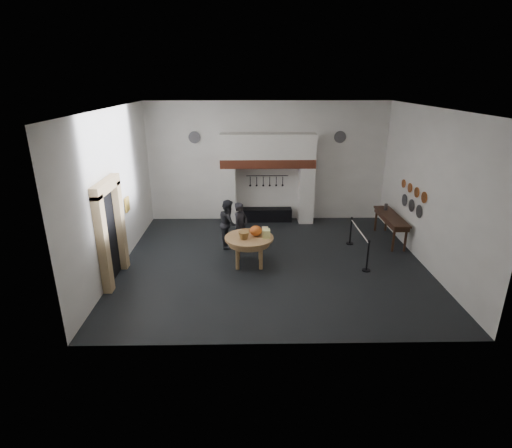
{
  "coord_description": "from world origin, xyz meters",
  "views": [
    {
      "loc": [
        -0.7,
        -11.0,
        5.25
      ],
      "look_at": [
        -0.51,
        -0.35,
        1.35
      ],
      "focal_mm": 28.0,
      "sensor_mm": 36.0,
      "label": 1
    }
  ],
  "objects_px": {
    "iron_range": "(267,215)",
    "work_table": "(249,238)",
    "side_table": "(391,216)",
    "barrier_post_near": "(368,257)",
    "visitor_far": "(229,223)",
    "barrier_post_far": "(351,231)",
    "visitor_near": "(241,227)"
  },
  "relations": [
    {
      "from": "side_table",
      "to": "barrier_post_far",
      "type": "distance_m",
      "value": 1.5
    },
    {
      "from": "side_table",
      "to": "barrier_post_near",
      "type": "bearing_deg",
      "value": -121.6
    },
    {
      "from": "visitor_far",
      "to": "side_table",
      "type": "relative_size",
      "value": 0.72
    },
    {
      "from": "barrier_post_near",
      "to": "work_table",
      "type": "bearing_deg",
      "value": 171.42
    },
    {
      "from": "visitor_near",
      "to": "side_table",
      "type": "height_order",
      "value": "visitor_near"
    },
    {
      "from": "visitor_far",
      "to": "barrier_post_near",
      "type": "relative_size",
      "value": 1.77
    },
    {
      "from": "side_table",
      "to": "visitor_far",
      "type": "bearing_deg",
      "value": -175.94
    },
    {
      "from": "iron_range",
      "to": "barrier_post_near",
      "type": "xyz_separation_m",
      "value": [
        2.69,
        -4.38,
        0.2
      ]
    },
    {
      "from": "work_table",
      "to": "barrier_post_far",
      "type": "relative_size",
      "value": 1.6
    },
    {
      "from": "side_table",
      "to": "barrier_post_near",
      "type": "xyz_separation_m",
      "value": [
        -1.41,
        -2.3,
        -0.42
      ]
    },
    {
      "from": "visitor_far",
      "to": "visitor_near",
      "type": "bearing_deg",
      "value": -139.55
    },
    {
      "from": "side_table",
      "to": "barrier_post_far",
      "type": "bearing_deg",
      "value": -168.19
    },
    {
      "from": "work_table",
      "to": "barrier_post_near",
      "type": "bearing_deg",
      "value": -8.58
    },
    {
      "from": "work_table",
      "to": "barrier_post_far",
      "type": "xyz_separation_m",
      "value": [
        3.39,
        1.49,
        -0.39
      ]
    },
    {
      "from": "work_table",
      "to": "visitor_far",
      "type": "distance_m",
      "value": 1.55
    },
    {
      "from": "barrier_post_far",
      "to": "work_table",
      "type": "bearing_deg",
      "value": -156.32
    },
    {
      "from": "iron_range",
      "to": "barrier_post_near",
      "type": "bearing_deg",
      "value": -58.46
    },
    {
      "from": "iron_range",
      "to": "work_table",
      "type": "relative_size",
      "value": 1.32
    },
    {
      "from": "iron_range",
      "to": "visitor_far",
      "type": "xyz_separation_m",
      "value": [
        -1.37,
        -2.47,
        0.54
      ]
    },
    {
      "from": "iron_range",
      "to": "barrier_post_far",
      "type": "relative_size",
      "value": 2.11
    },
    {
      "from": "barrier_post_near",
      "to": "visitor_near",
      "type": "bearing_deg",
      "value": 157.63
    },
    {
      "from": "iron_range",
      "to": "side_table",
      "type": "relative_size",
      "value": 0.86
    },
    {
      "from": "iron_range",
      "to": "visitor_far",
      "type": "distance_m",
      "value": 2.88
    },
    {
      "from": "iron_range",
      "to": "work_table",
      "type": "xyz_separation_m",
      "value": [
        -0.71,
        -3.87,
        0.59
      ]
    },
    {
      "from": "iron_range",
      "to": "side_table",
      "type": "distance_m",
      "value": 4.64
    },
    {
      "from": "visitor_far",
      "to": "barrier_post_far",
      "type": "relative_size",
      "value": 1.77
    },
    {
      "from": "iron_range",
      "to": "side_table",
      "type": "height_order",
      "value": "side_table"
    },
    {
      "from": "work_table",
      "to": "barrier_post_near",
      "type": "distance_m",
      "value": 3.45
    },
    {
      "from": "iron_range",
      "to": "side_table",
      "type": "bearing_deg",
      "value": -26.94
    },
    {
      "from": "iron_range",
      "to": "visitor_near",
      "type": "xyz_separation_m",
      "value": [
        -0.97,
        -2.87,
        0.56
      ]
    },
    {
      "from": "barrier_post_far",
      "to": "barrier_post_near",
      "type": "bearing_deg",
      "value": -90.0
    },
    {
      "from": "visitor_far",
      "to": "barrier_post_far",
      "type": "height_order",
      "value": "visitor_far"
    }
  ]
}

